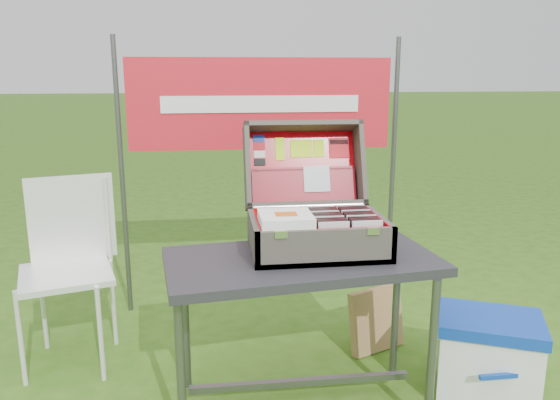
{
  "coord_description": "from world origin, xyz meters",
  "views": [
    {
      "loc": [
        -0.31,
        -2.25,
        1.49
      ],
      "look_at": [
        -0.01,
        0.1,
        0.93
      ],
      "focal_mm": 35.0,
      "sensor_mm": 36.0,
      "label": 1
    }
  ],
  "objects": [
    {
      "name": "cd_left_1",
      "position": [
        0.18,
        -0.13,
        0.82
      ],
      "size": [
        0.13,
        0.01,
        0.15
      ],
      "primitive_type": "cube",
      "color": "black",
      "rests_on": "suitcase_liner_floor"
    },
    {
      "name": "cd_left_11",
      "position": [
        0.18,
        0.09,
        0.82
      ],
      "size": [
        0.13,
        0.01,
        0.15
      ],
      "primitive_type": "cube",
      "color": "black",
      "rests_on": "suitcase_liner_floor"
    },
    {
      "name": "suitcase_liner_wall_front",
      "position": [
        0.14,
        -0.18,
        0.81
      ],
      "size": [
        0.54,
        0.01,
        0.13
      ],
      "primitive_type": "cube",
      "color": "red",
      "rests_on": "suitcase_base_bottom"
    },
    {
      "name": "suitcase_base_wall_left",
      "position": [
        -0.14,
        0.0,
        0.8
      ],
      "size": [
        0.02,
        0.42,
        0.16
      ],
      "primitive_type": "cube",
      "color": "#656055",
      "rests_on": "table_top"
    },
    {
      "name": "chair_leg_fr",
      "position": [
        -0.87,
        0.28,
        0.25
      ],
      "size": [
        0.02,
        0.02,
        0.49
      ],
      "primitive_type": "cylinder",
      "color": "silver",
      "rests_on": "ground"
    },
    {
      "name": "suitcase_lid_back",
      "position": [
        0.14,
        0.42,
        1.02
      ],
      "size": [
        0.58,
        0.17,
        0.4
      ],
      "primitive_type": "cube",
      "rotation": [
        -1.92,
        0.0,
        0.0
      ],
      "color": "#656055",
      "rests_on": "suitcase_base_wall_back"
    },
    {
      "name": "cd_left_12",
      "position": [
        0.18,
        0.12,
        0.82
      ],
      "size": [
        0.13,
        0.01,
        0.15
      ],
      "primitive_type": "cube",
      "color": "silver",
      "rests_on": "suitcase_liner_floor"
    },
    {
      "name": "cd_right_9",
      "position": [
        0.32,
        0.05,
        0.82
      ],
      "size": [
        0.13,
        0.01,
        0.15
      ],
      "primitive_type": "cube",
      "color": "black",
      "rests_on": "suitcase_liner_floor"
    },
    {
      "name": "cd_left_5",
      "position": [
        0.18,
        -0.04,
        0.82
      ],
      "size": [
        0.13,
        0.01,
        0.15
      ],
      "primitive_type": "cube",
      "color": "black",
      "rests_on": "suitcase_liner_floor"
    },
    {
      "name": "songbook_1",
      "position": [
        -0.01,
        -0.08,
        0.88
      ],
      "size": [
        0.22,
        0.22,
        0.0
      ],
      "primitive_type": "cube",
      "color": "white",
      "rests_on": "suitcase_base_wall_front"
    },
    {
      "name": "lid_sticker_cc_a",
      "position": [
        -0.07,
        0.45,
        1.17
      ],
      "size": [
        0.06,
        0.02,
        0.03
      ],
      "primitive_type": "cube",
      "rotation": [
        -1.92,
        0.0,
        0.0
      ],
      "color": "#1933B2",
      "rests_on": "suitcase_lid_liner"
    },
    {
      "name": "suitcase_lid_liner",
      "position": [
        0.14,
        0.4,
        1.02
      ],
      "size": [
        0.53,
        0.13,
        0.35
      ],
      "primitive_type": "cube",
      "rotation": [
        -1.92,
        0.0,
        0.0
      ],
      "color": "red",
      "rests_on": "suitcase_lid_back"
    },
    {
      "name": "lid_card_neon_small",
      "position": [
        0.23,
        0.43,
        1.11
      ],
      "size": [
        0.05,
        0.03,
        0.08
      ],
      "primitive_type": "cube",
      "rotation": [
        -1.92,
        0.0,
        0.0
      ],
      "color": "#C1F309",
      "rests_on": "suitcase_lid_liner"
    },
    {
      "name": "table_leg_fr",
      "position": [
        0.57,
        -0.29,
        0.34
      ],
      "size": [
        0.04,
        0.04,
        0.68
      ],
      "primitive_type": "cylinder",
      "color": "#59595B",
      "rests_on": "ground"
    },
    {
      "name": "cd_left_10",
      "position": [
        0.18,
        0.07,
        0.82
      ],
      "size": [
        0.13,
        0.01,
        0.15
      ],
      "primitive_type": "cube",
      "color": "black",
      "rests_on": "suitcase_liner_floor"
    },
    {
      "name": "cd_right_2",
      "position": [
        0.32,
        -0.11,
        0.82
      ],
      "size": [
        0.13,
        0.01,
        0.15
      ],
      "primitive_type": "cube",
      "color": "black",
      "rests_on": "suitcase_liner_floor"
    },
    {
      "name": "lid_sticker_band",
      "position": [
        0.33,
        0.43,
        1.11
      ],
      "size": [
        0.1,
        0.04,
        0.1
      ],
      "primitive_type": "cube",
      "rotation": [
        -1.92,
        0.0,
        0.0
      ],
      "color": "red",
      "rests_on": "suitcase_lid_liner"
    },
    {
      "name": "chair_seat",
      "position": [
        -1.06,
        0.46,
        0.49
      ],
      "size": [
        0.54,
        0.54,
        0.03
      ],
      "primitive_type": "cube",
      "rotation": [
        0.0,
        0.0,
        0.28
      ],
      "color": "silver",
      "rests_on": "ground"
    },
    {
      "name": "cd_left_2",
      "position": [
        0.18,
        -0.11,
        0.82
      ],
      "size": [
        0.13,
        0.01,
        0.15
      ],
      "primitive_type": "cube",
      "color": "black",
      "rests_on": "suitcase_liner_floor"
    },
    {
      "name": "suitcase_lid_rim_far",
      "position": [
        0.14,
        0.42,
        1.23
      ],
      "size": [
        0.58,
        0.15,
        0.08
      ],
      "primitive_type": "cube",
      "rotation": [
        -1.92,
        0.0,
        0.0
      ],
      "color": "#656055",
      "rests_on": "suitcase_lid_back"
    },
    {
      "name": "suitcase_liner_wall_left",
      "position": [
        -0.12,
        0.0,
        0.81
      ],
      "size": [
        0.01,
        0.37,
        0.13
      ],
      "primitive_type": "cube",
      "color": "red",
      "rests_on": "suitcase_base_bottom"
    },
    {
      "name": "cd_right_5",
      "position": [
        0.32,
        -0.04,
        0.82
      ],
      "size": [
        0.13,
        0.01,
        0.15
      ],
      "primitive_type": "cube",
      "color": "black",
      "rests_on": "suitcase_liner_floor"
    },
    {
      "name": "cd_left_8",
      "position": [
        0.18,
        0.03,
        0.82
      ],
      "size": [
        0.13,
        0.01,
        0.15
      ],
      "primitive_type": "cube",
      "color": "silver",
      "rests_on": "suitcase_liner_floor"
    },
    {
      "name": "songbook_0",
      "position": [
        -0.01,
        -0.08,
        0.88
      ],
      "size": [
        0.22,
        0.22,
        0.0
      ],
      "primitive_type": "cube",
      "color": "white",
      "rests_on": "suitcase_base_wall_front"
    },
    {
      "name": "songbook_4",
      "position": [
        -0.01,
        -0.08,
        0.9
      ],
      "size": [
        0.22,
        0.22,
        0.0
      ],
      "primitive_type": "cube",
      "color": "white",
      "rests_on": "suitcase_base_wall_front"
    },
    {
      "name": "lid_card_neon_main",
      "position": [
        0.14,
        0.43,
        1.11
      ],
      "size": [
        0.11,
        0.03,
        0.08
      ],
      "primitive_type": "cube",
      "rotation": [
        -1.92,
        0.0,
        0.0
      ],
      "color": "#C1F309",
      "rests_on": "suitcase_lid_liner"
    },
    {
      "name": "songbook_7",
      "position": [
        -0.01,
        -0.08,
        0.91
      ],
      "size": [
        0.22,
        0.22,
        0.0
      ],
      "primitive_type": "cube",
      "color": "white",
      "rests_on": "suitcase_base_wall_front"
    },
    {
      "name": "cooler_handle",
      "position": [
        0.93,
        -0.28,
        0.22
      ],
      "size": [
        0.27,
        0.02,
        0.02
      ],
      "primitive_type": "cube",
      "color": "#0D38A5",
      "rests_on": "cooler_body"
    },
    {
      "name": "banner_text",
      "position": [
        0.0,
        1.08,
        1.3
      ],
      "size": [
        1.2,
        0.0,
        0.1
      ],
      "primitive_type": "cube",
      "color": "white",
      "rests_on": "banner"
    },
    {
      "name": "cd_right_3",
      "position": [
        0.32,
        -0.09,
        0.82
      ],
      "size": [
        0.13,
        0.01,
        0.15
      ],
      "primitive_type": "cube",
      "color": "black",
      "rests_on": "suitcase_liner_floor"
    },
    {
      "name": "songbook_graphic",
      "position": [
        -0.01,
        -0.09,
        0.91
      ],
      "size": [
        0.09,
        0.07,
        0.0
      ],
      "primitive_type": "cube",
      "color": "#D85919",
      "rests_on": "songbook_7"
    },
    {
      "name": "cd_right_12",
      "position": [
        0.32,
        0.12,
        0.82
      ],
      "size": [
        0.13,
        0.01,
        0.15
      ],
      "primitive_type": "cube",
      "color": "silver",
      "rests_on": "suitcase_liner_floor"
    },
    {
      "name": "cooler",
      "position": [
        0.93,
        -0.1,
        0.2
      ],
      "size": [
        0.56,
        0.5,
        0.4
      ],
      "primitive_type": null,
      "rotation": [
        0.0,
        0.0,
        -0.42
      ],
      "color": "white",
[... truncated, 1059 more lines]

